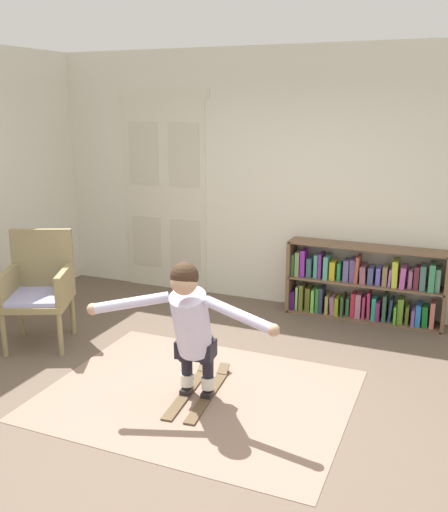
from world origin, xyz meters
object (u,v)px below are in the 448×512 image
bookshelf (363,286)px  person_skier (191,321)px  skis_pair (199,391)px  wicker_chair (39,285)px

bookshelf → person_skier: person_skier is taller
bookshelf → skis_pair: bookshelf is taller
skis_pair → bookshelf: bearing=67.0°
wicker_chair → skis_pair: size_ratio=1.15×
skis_pair → wicker_chair: bearing=169.3°
skis_pair → person_skier: (0.02, -0.17, 0.67)m
bookshelf → wicker_chair: size_ratio=1.54×
skis_pair → person_skier: size_ratio=0.65×
person_skier → skis_pair: bearing=95.5°
person_skier → wicker_chair: bearing=164.5°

